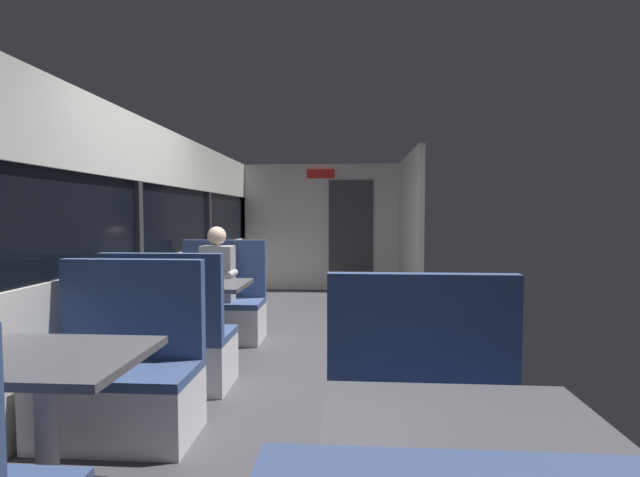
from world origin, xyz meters
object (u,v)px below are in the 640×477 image
(bench_mid_window_facing_entry, at_px, (221,310))
(dining_table_front_aisle, at_px, (466,457))
(dining_table_mid_window, at_px, (199,293))
(bench_front_aisle_facing_entry, at_px, (427,442))
(bench_mid_window_facing_end, at_px, (171,347))
(dining_table_near_window, at_px, (45,375))
(seated_passenger, at_px, (218,293))
(bench_near_window_facing_entry, at_px, (121,384))

(bench_mid_window_facing_entry, xyz_separation_m, dining_table_front_aisle, (1.79, -3.49, 0.31))
(dining_table_mid_window, bearing_deg, bench_front_aisle_facing_entry, -49.38)
(bench_mid_window_facing_end, bearing_deg, bench_front_aisle_facing_entry, -37.78)
(dining_table_near_window, relative_size, bench_front_aisle_facing_entry, 0.82)
(dining_table_near_window, height_order, dining_table_mid_window, same)
(bench_mid_window_facing_end, bearing_deg, dining_table_front_aisle, -49.38)
(seated_passenger, bearing_deg, bench_mid_window_facing_entry, 90.00)
(dining_table_front_aisle, height_order, bench_front_aisle_facing_entry, bench_front_aisle_facing_entry)
(dining_table_front_aisle, bearing_deg, bench_front_aisle_facing_entry, 90.00)
(dining_table_near_window, distance_m, bench_near_window_facing_entry, 0.77)
(dining_table_near_window, distance_m, seated_passenger, 2.82)
(dining_table_mid_window, xyz_separation_m, bench_front_aisle_facing_entry, (1.79, -2.09, -0.31))
(bench_mid_window_facing_end, xyz_separation_m, bench_front_aisle_facing_entry, (1.79, -1.39, 0.00))
(dining_table_front_aisle, bearing_deg, dining_table_near_window, 161.47)
(dining_table_mid_window, distance_m, bench_mid_window_facing_entry, 0.77)
(dining_table_front_aisle, bearing_deg, bench_near_window_facing_entry, 144.02)
(dining_table_near_window, relative_size, bench_near_window_facing_entry, 0.82)
(bench_front_aisle_facing_entry, bearing_deg, bench_mid_window_facing_entry, 122.72)
(dining_table_mid_window, relative_size, bench_front_aisle_facing_entry, 0.82)
(bench_mid_window_facing_entry, height_order, bench_front_aisle_facing_entry, same)
(dining_table_near_window, height_order, bench_front_aisle_facing_entry, bench_front_aisle_facing_entry)
(bench_mid_window_facing_end, xyz_separation_m, bench_mid_window_facing_entry, (0.00, 1.40, 0.00))
(seated_passenger, bearing_deg, dining_table_near_window, -90.00)
(bench_near_window_facing_entry, height_order, bench_mid_window_facing_end, same)
(dining_table_near_window, xyz_separation_m, bench_front_aisle_facing_entry, (1.79, 0.10, -0.31))
(dining_table_mid_window, bearing_deg, bench_mid_window_facing_end, -90.00)
(bench_front_aisle_facing_entry, relative_size, seated_passenger, 0.87)
(dining_table_front_aisle, bearing_deg, bench_mid_window_facing_end, 130.62)
(seated_passenger, bearing_deg, bench_near_window_facing_entry, -90.00)
(bench_mid_window_facing_entry, bearing_deg, seated_passenger, -90.00)
(bench_mid_window_facing_end, distance_m, dining_table_front_aisle, 2.77)
(dining_table_near_window, relative_size, seated_passenger, 0.71)
(bench_near_window_facing_entry, bearing_deg, bench_mid_window_facing_entry, 90.00)
(bench_mid_window_facing_entry, bearing_deg, dining_table_front_aisle, -62.82)
(dining_table_near_window, xyz_separation_m, bench_mid_window_facing_end, (0.00, 1.49, -0.31))
(dining_table_near_window, height_order, seated_passenger, seated_passenger)
(bench_front_aisle_facing_entry, distance_m, seated_passenger, 3.26)
(bench_near_window_facing_entry, relative_size, bench_mid_window_facing_entry, 1.00)
(bench_near_window_facing_entry, height_order, bench_front_aisle_facing_entry, same)
(dining_table_front_aisle, relative_size, seated_passenger, 0.71)
(bench_near_window_facing_entry, relative_size, seated_passenger, 0.87)
(bench_mid_window_facing_end, bearing_deg, dining_table_near_window, -90.00)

